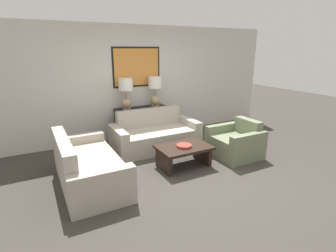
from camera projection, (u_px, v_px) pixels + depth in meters
name	position (u px, v px, depth m)	size (l,w,h in m)	color
ground_plane	(188.00, 173.00, 4.66)	(20.00, 20.00, 0.00)	#3D3833
back_wall	(136.00, 83.00, 6.30)	(7.57, 0.12, 2.65)	beige
console_table	(142.00, 123.00, 6.33)	(1.25, 0.40, 0.77)	black
table_lamp_left	(126.00, 90.00, 5.93)	(0.32, 0.32, 0.71)	tan
table_lamp_right	(155.00, 88.00, 6.27)	(0.32, 0.32, 0.71)	tan
couch_by_back_wall	(155.00, 136.00, 5.75)	(1.86, 0.90, 0.82)	#ADA393
couch_by_side	(87.00, 168.00, 4.21)	(0.90, 1.86, 0.82)	#ADA393
coffee_table	(184.00, 152.00, 4.84)	(0.97, 0.66, 0.40)	black
decorative_bowl	(184.00, 146.00, 4.76)	(0.28, 0.28, 0.04)	#93382D
armchair_near_back_wall	(236.00, 143.00, 5.32)	(0.85, 0.90, 0.73)	#707A5B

